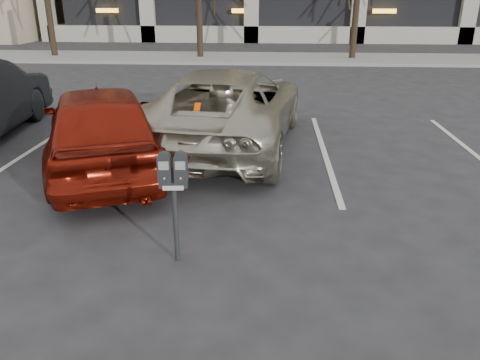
{
  "coord_description": "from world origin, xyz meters",
  "views": [
    {
      "loc": [
        0.38,
        -6.26,
        2.77
      ],
      "look_at": [
        0.08,
        -1.82,
        1.01
      ],
      "focal_mm": 35.0,
      "sensor_mm": 36.0,
      "label": 1
    }
  ],
  "objects": [
    {
      "name": "stall_lines",
      "position": [
        -1.4,
        2.3,
        0.01
      ],
      "size": [
        16.9,
        5.2,
        0.0
      ],
      "color": "silver",
      "rests_on": "ground"
    },
    {
      "name": "suv_silver",
      "position": [
        -0.48,
        2.64,
        0.75
      ],
      "size": [
        3.09,
        5.64,
        1.5
      ],
      "rotation": [
        0.0,
        0.0,
        3.03
      ],
      "color": "#BDB9A1",
      "rests_on": "ground"
    },
    {
      "name": "parking_meter",
      "position": [
        -0.63,
        -1.76,
        0.96
      ],
      "size": [
        0.33,
        0.15,
        1.25
      ],
      "rotation": [
        0.0,
        0.0,
        0.09
      ],
      "color": "black",
      "rests_on": "ground"
    },
    {
      "name": "car_red",
      "position": [
        -2.43,
        1.07,
        0.74
      ],
      "size": [
        3.24,
        4.68,
        1.48
      ],
      "primitive_type": "imported",
      "rotation": [
        0.0,
        0.0,
        3.52
      ],
      "color": "maroon",
      "rests_on": "ground"
    },
    {
      "name": "sidewalk",
      "position": [
        0.0,
        16.0,
        0.06
      ],
      "size": [
        80.0,
        4.0,
        0.12
      ],
      "primitive_type": "cube",
      "color": "gray",
      "rests_on": "ground"
    },
    {
      "name": "ground",
      "position": [
        0.0,
        0.0,
        0.0
      ],
      "size": [
        140.0,
        140.0,
        0.0
      ],
      "primitive_type": "plane",
      "color": "#28282B",
      "rests_on": "ground"
    }
  ]
}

